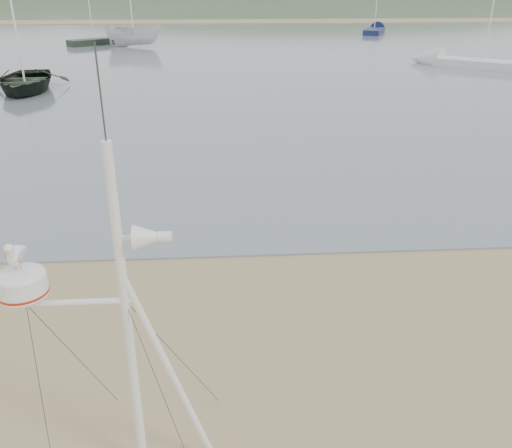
{
  "coord_description": "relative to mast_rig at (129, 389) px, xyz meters",
  "views": [
    {
      "loc": [
        2.26,
        -6.07,
        5.36
      ],
      "look_at": [
        2.73,
        1.0,
        2.13
      ],
      "focal_mm": 38.0,
      "sensor_mm": 36.0,
      "label": 1
    }
  ],
  "objects": [
    {
      "name": "hill_ridge",
      "position": [
        17.36,
        236.27,
        -20.87
      ],
      "size": [
        620.0,
        180.0,
        80.0
      ],
      "color": "#243917",
      "rests_on": "ground"
    },
    {
      "name": "ground",
      "position": [
        -1.16,
        1.27,
        -1.18
      ],
      "size": [
        560.0,
        560.0,
        0.0
      ],
      "primitive_type": "plane",
      "color": "#917C53",
      "rests_on": "ground"
    },
    {
      "name": "sailboat_white_near",
      "position": [
        16.38,
        31.35,
        -0.88
      ],
      "size": [
        7.27,
        6.23,
        7.67
      ],
      "color": "silver",
      "rests_on": "ground"
    },
    {
      "name": "boat_white",
      "position": [
        -5.96,
        43.44,
        1.27
      ],
      "size": [
        2.15,
        2.11,
        4.81
      ],
      "primitive_type": "imported",
      "rotation": [
        0.0,
        0.0,
        1.39
      ],
      "color": "silver",
      "rests_on": "water"
    },
    {
      "name": "mast_rig",
      "position": [
        0.0,
        0.0,
        0.0
      ],
      "size": [
        2.16,
        2.31,
        4.88
      ],
      "color": "white",
      "rests_on": "ground"
    },
    {
      "name": "boat_dark",
      "position": [
        -8.78,
        23.96,
        1.58
      ],
      "size": [
        3.98,
        1.56,
        5.43
      ],
      "primitive_type": "imported",
      "rotation": [
        0.0,
        0.0,
        0.12
      ],
      "color": "black",
      "rests_on": "water"
    },
    {
      "name": "sailboat_blue_far",
      "position": [
        17.97,
        55.18,
        -0.87
      ],
      "size": [
        4.04,
        6.65,
        6.52
      ],
      "color": "#141D48",
      "rests_on": "ground"
    },
    {
      "name": "water",
      "position": [
        -1.16,
        133.27,
        -1.16
      ],
      "size": [
        560.0,
        256.0,
        0.04
      ],
      "primitive_type": "cube",
      "color": "slate",
      "rests_on": "ground"
    },
    {
      "name": "sandbar",
      "position": [
        -1.16,
        71.27,
        -1.1
      ],
      "size": [
        560.0,
        7.0,
        0.07
      ],
      "primitive_type": "cube",
      "color": "#917C53",
      "rests_on": "water"
    },
    {
      "name": "sailboat_dark_mid",
      "position": [
        -8.58,
        45.92,
        -0.87
      ],
      "size": [
        5.36,
        4.59,
        5.72
      ],
      "color": "black",
      "rests_on": "ground"
    }
  ]
}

